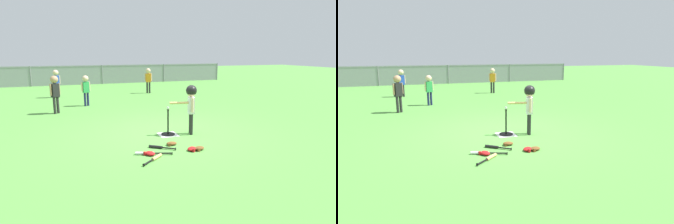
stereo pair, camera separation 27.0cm
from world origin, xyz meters
TOP-DOWN VIEW (x-y plane):
  - ground_plane at (0.00, 0.00)m, footprint 60.00×60.00m
  - home_plate at (0.01, -0.17)m, footprint 0.44×0.44m
  - batting_tee at (0.01, -0.17)m, footprint 0.32×0.32m
  - baseball_on_tee at (0.01, -0.17)m, footprint 0.07×0.07m
  - batter_child at (0.53, -0.30)m, footprint 0.63×0.33m
  - fielder_deep_right at (-2.55, 6.77)m, footprint 0.33×0.23m
  - fielder_deep_left at (-2.52, 3.29)m, footprint 0.30×0.26m
  - fielder_near_right at (-1.51, 4.33)m, footprint 0.31×0.22m
  - fielder_deep_center at (1.53, 6.75)m, footprint 0.34×0.23m
  - spare_bat_silver at (-0.81, -1.32)m, footprint 0.69×0.29m
  - spare_bat_wood at (-0.77, -1.60)m, footprint 0.47×0.42m
  - spare_bat_black at (-0.52, -1.04)m, footprint 0.49×0.39m
  - glove_by_plate at (-0.79, -1.35)m, footprint 0.25×0.27m
  - glove_near_bats at (0.22, -1.40)m, footprint 0.25×0.21m
  - glove_tossed_aside at (-0.19, -0.93)m, footprint 0.23×0.18m
  - glove_outfield_drop at (0.07, -1.38)m, footprint 0.27×0.26m
  - outfield_fence at (0.00, 11.60)m, footprint 16.06×0.06m

SIDE VIEW (x-z plane):
  - ground_plane at x=0.00m, z-range 0.00..0.00m
  - home_plate at x=0.01m, z-range 0.00..0.01m
  - spare_bat_black at x=-0.52m, z-range 0.00..0.06m
  - spare_bat_silver at x=-0.81m, z-range 0.00..0.06m
  - spare_bat_wood at x=-0.77m, z-range 0.00..0.06m
  - glove_by_plate at x=-0.79m, z-range 0.00..0.07m
  - glove_near_bats at x=0.22m, z-range 0.00..0.07m
  - glove_tossed_aside at x=-0.19m, z-range 0.00..0.07m
  - glove_outfield_drop at x=0.07m, z-range 0.00..0.07m
  - batting_tee at x=0.01m, z-range -0.21..0.40m
  - outfield_fence at x=0.00m, z-range 0.04..1.19m
  - baseball_on_tee at x=0.01m, z-range 0.61..0.69m
  - fielder_near_right at x=-1.51m, z-range 0.16..1.26m
  - fielder_deep_center at x=1.53m, z-range 0.17..1.35m
  - fielder_deep_right at x=-2.55m, z-range 0.17..1.36m
  - fielder_deep_left at x=-2.52m, z-range 0.17..1.38m
  - batter_child at x=0.53m, z-range 0.25..1.42m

